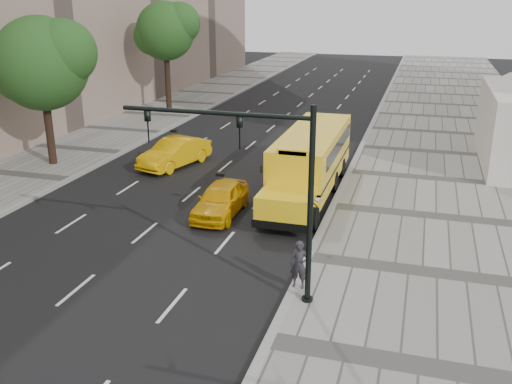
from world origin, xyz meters
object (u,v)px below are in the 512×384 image
(tree_c, at_px, (166,30))
(school_bus, at_px, (311,157))
(traffic_signal, at_px, (265,178))
(taxi_near, at_px, (221,199))
(pedestrian, at_px, (299,265))
(tree_b, at_px, (43,63))
(taxi_far, at_px, (175,153))

(tree_c, bearing_deg, school_bus, -46.91)
(school_bus, bearing_deg, traffic_signal, -86.37)
(taxi_near, height_order, traffic_signal, traffic_signal)
(school_bus, xyz_separation_m, pedestrian, (1.65, -10.11, -0.80))
(pedestrian, bearing_deg, school_bus, 100.80)
(tree_b, xyz_separation_m, tree_c, (-0.01, 15.80, 0.78))
(tree_c, distance_m, taxi_near, 24.15)
(taxi_near, bearing_deg, tree_c, 118.79)
(traffic_signal, bearing_deg, taxi_near, 120.55)
(traffic_signal, bearing_deg, taxi_far, 124.64)
(tree_b, xyz_separation_m, pedestrian, (16.55, -10.26, -4.85))
(taxi_near, relative_size, traffic_signal, 0.67)
(taxi_far, xyz_separation_m, traffic_signal, (8.94, -12.95, 3.29))
(taxi_near, bearing_deg, pedestrian, -51.40)
(tree_c, xyz_separation_m, traffic_signal, (15.61, -26.83, -2.50))
(pedestrian, height_order, traffic_signal, traffic_signal)
(pedestrian, bearing_deg, traffic_signal, -139.47)
(tree_c, bearing_deg, taxi_near, -59.94)
(tree_b, height_order, pedestrian, tree_b)
(tree_b, distance_m, taxi_near, 13.54)
(tree_b, xyz_separation_m, traffic_signal, (15.60, -11.04, -1.72))
(tree_c, bearing_deg, taxi_far, -64.38)
(pedestrian, relative_size, traffic_signal, 0.25)
(tree_c, relative_size, traffic_signal, 1.38)
(school_bus, relative_size, pedestrian, 7.10)
(traffic_signal, bearing_deg, tree_b, 144.72)
(tree_c, xyz_separation_m, pedestrian, (16.56, -26.06, -5.63))
(school_bus, distance_m, taxi_near, 5.47)
(school_bus, bearing_deg, taxi_near, -126.32)
(pedestrian, bearing_deg, taxi_far, 130.67)
(tree_b, bearing_deg, tree_c, 90.03)
(tree_c, bearing_deg, tree_b, -89.97)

